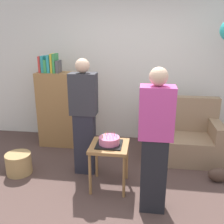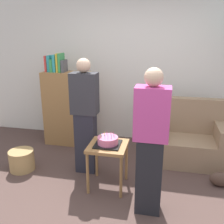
# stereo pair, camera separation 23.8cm
# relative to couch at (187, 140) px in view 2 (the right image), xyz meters

# --- Properties ---
(ground_plane) EXTENTS (8.00, 8.00, 0.00)m
(ground_plane) POSITION_rel_couch_xyz_m (-0.86, -1.31, -0.34)
(ground_plane) COLOR #4C3833
(wall_back) EXTENTS (6.00, 0.10, 2.70)m
(wall_back) POSITION_rel_couch_xyz_m (-0.86, 0.74, 1.01)
(wall_back) COLOR silver
(wall_back) RESTS_ON ground_plane
(couch) EXTENTS (1.10, 0.70, 0.96)m
(couch) POSITION_rel_couch_xyz_m (0.00, 0.00, 0.00)
(couch) COLOR #8C7054
(couch) RESTS_ON ground_plane
(bookshelf) EXTENTS (0.80, 0.36, 1.61)m
(bookshelf) POSITION_rel_couch_xyz_m (-2.07, 0.23, 0.34)
(bookshelf) COLOR olive
(bookshelf) RESTS_ON ground_plane
(side_table) EXTENTS (0.48, 0.48, 0.59)m
(side_table) POSITION_rel_couch_xyz_m (-1.05, -0.98, 0.16)
(side_table) COLOR olive
(side_table) RESTS_ON ground_plane
(birthday_cake) EXTENTS (0.32, 0.32, 0.17)m
(birthday_cake) POSITION_rel_couch_xyz_m (-1.05, -0.98, 0.30)
(birthday_cake) COLOR black
(birthday_cake) RESTS_ON side_table
(person_blowing_candles) EXTENTS (0.36, 0.22, 1.63)m
(person_blowing_candles) POSITION_rel_couch_xyz_m (-1.44, -0.65, 0.49)
(person_blowing_candles) COLOR #23232D
(person_blowing_candles) RESTS_ON ground_plane
(person_holding_cake) EXTENTS (0.36, 0.22, 1.63)m
(person_holding_cake) POSITION_rel_couch_xyz_m (-0.50, -1.35, 0.49)
(person_holding_cake) COLOR black
(person_holding_cake) RESTS_ON ground_plane
(wicker_basket) EXTENTS (0.36, 0.36, 0.30)m
(wicker_basket) POSITION_rel_couch_xyz_m (-2.38, -0.83, -0.19)
(wicker_basket) COLOR #A88451
(wicker_basket) RESTS_ON ground_plane
(handbag) EXTENTS (0.28, 0.14, 0.20)m
(handbag) POSITION_rel_couch_xyz_m (0.40, -0.68, -0.24)
(handbag) COLOR #473328
(handbag) RESTS_ON ground_plane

